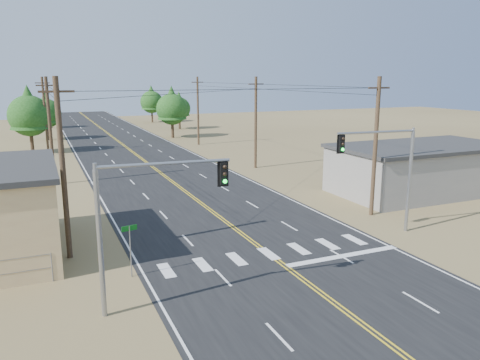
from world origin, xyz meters
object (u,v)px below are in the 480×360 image
street_sign (130,243)px  building_right (421,170)px  signal_mast_right (390,164)px  signal_mast_left (139,211)px

street_sign → building_right: bearing=4.4°
building_right → street_sign: (-26.80, -8.00, -0.18)m
signal_mast_right → street_sign: bearing=-174.1°
signal_mast_left → street_sign: (0.18, 3.71, -2.66)m
signal_mast_right → signal_mast_left: bearing=-161.5°
signal_mast_left → building_right: bearing=28.4°
signal_mast_right → street_sign: 16.65m
building_right → signal_mast_left: 29.52m
building_right → street_sign: size_ratio=5.51×
signal_mast_left → street_sign: 4.57m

